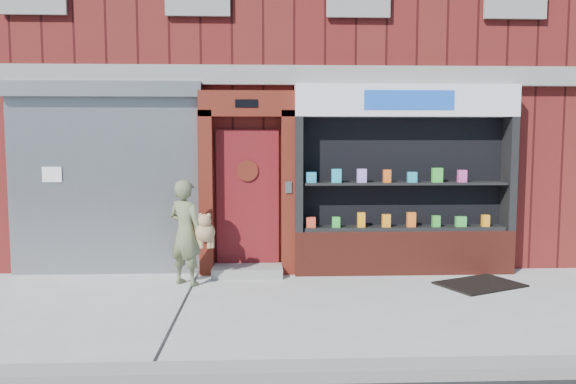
{
  "coord_description": "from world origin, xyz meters",
  "views": [
    {
      "loc": [
        -0.47,
        -7.02,
        2.15
      ],
      "look_at": [
        -0.14,
        1.0,
        1.39
      ],
      "focal_mm": 35.0,
      "sensor_mm": 36.0,
      "label": 1
    }
  ],
  "objects": [
    {
      "name": "ground",
      "position": [
        0.0,
        0.0,
        0.0
      ],
      "size": [
        80.0,
        80.0,
        0.0
      ],
      "primitive_type": "plane",
      "color": "#9E9E99",
      "rests_on": "ground"
    },
    {
      "name": "building",
      "position": [
        -0.0,
        5.99,
        4.0
      ],
      "size": [
        12.0,
        8.16,
        8.0
      ],
      "color": "#5B1614",
      "rests_on": "ground"
    },
    {
      "name": "shutter_bay",
      "position": [
        -3.0,
        1.93,
        1.72
      ],
      "size": [
        3.1,
        0.3,
        3.04
      ],
      "color": "gray",
      "rests_on": "ground"
    },
    {
      "name": "pharmacy_bay",
      "position": [
        1.75,
        1.81,
        1.37
      ],
      "size": [
        3.5,
        0.41,
        3.0
      ],
      "color": "maroon",
      "rests_on": "ground"
    },
    {
      "name": "red_door_bay",
      "position": [
        -0.75,
        1.86,
        1.46
      ],
      "size": [
        1.52,
        0.58,
        2.9
      ],
      "color": "#57180E",
      "rests_on": "ground"
    },
    {
      "name": "doormat",
      "position": [
        2.7,
        0.97,
        0.01
      ],
      "size": [
        1.38,
        1.21,
        0.03
      ],
      "primitive_type": "cube",
      "rotation": [
        0.0,
        0.0,
        0.43
      ],
      "color": "black",
      "rests_on": "ground"
    },
    {
      "name": "curb",
      "position": [
        0.0,
        -2.15,
        0.06
      ],
      "size": [
        60.0,
        0.3,
        0.12
      ],
      "primitive_type": "cube",
      "color": "gray",
      "rests_on": "ground"
    },
    {
      "name": "woman",
      "position": [
        -1.61,
        1.19,
        0.79
      ],
      "size": [
        0.78,
        0.62,
        1.56
      ],
      "color": "#616844",
      "rests_on": "ground"
    }
  ]
}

